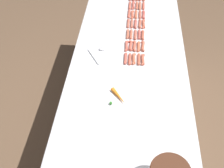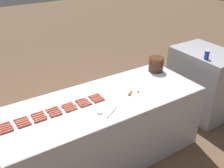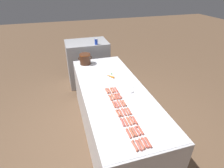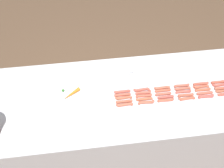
# 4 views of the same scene
# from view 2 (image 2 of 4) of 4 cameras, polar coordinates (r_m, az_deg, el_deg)

# --- Properties ---
(ground_plane) EXTENTS (20.00, 20.00, 0.00)m
(ground_plane) POSITION_cam_2_polar(r_m,az_deg,el_deg) (3.60, -1.86, -15.23)
(ground_plane) COLOR brown
(griddle_counter) EXTENTS (0.93, 2.45, 0.87)m
(griddle_counter) POSITION_cam_2_polar(r_m,az_deg,el_deg) (3.31, -1.98, -9.75)
(griddle_counter) COLOR #BCBCC1
(griddle_counter) RESTS_ON ground_plane
(back_cabinet) EXTENTS (0.96, 0.68, 1.04)m
(back_cabinet) POSITION_cam_2_polar(r_m,az_deg,el_deg) (4.41, 18.93, 0.34)
(back_cabinet) COLOR #A0A0A4
(back_cabinet) RESTS_ON ground_plane
(hot_dog_0) EXTENTS (0.03, 0.14, 0.02)m
(hot_dog_0) POSITION_cam_2_polar(r_m,az_deg,el_deg) (2.87, -22.51, -7.99)
(hot_dog_0) COLOR #B25844
(hot_dog_0) RESTS_ON griddle_counter
(hot_dog_1) EXTENTS (0.02, 0.14, 0.02)m
(hot_dog_1) POSITION_cam_2_polar(r_m,az_deg,el_deg) (2.88, -19.20, -7.06)
(hot_dog_1) COLOR #BC503E
(hot_dog_1) RESTS_ON griddle_counter
(hot_dog_2) EXTENTS (0.03, 0.14, 0.02)m
(hot_dog_2) POSITION_cam_2_polar(r_m,az_deg,el_deg) (2.91, -15.95, -6.08)
(hot_dog_2) COLOR #BF4F45
(hot_dog_2) RESTS_ON griddle_counter
(hot_dog_3) EXTENTS (0.03, 0.14, 0.02)m
(hot_dog_3) POSITION_cam_2_polar(r_m,az_deg,el_deg) (2.95, -12.91, -5.17)
(hot_dog_3) COLOR #B9563F
(hot_dog_3) RESTS_ON griddle_counter
(hot_dog_4) EXTENTS (0.03, 0.14, 0.02)m
(hot_dog_4) POSITION_cam_2_polar(r_m,az_deg,el_deg) (3.00, -9.70, -4.26)
(hot_dog_4) COLOR #B8553E
(hot_dog_4) RESTS_ON griddle_counter
(hot_dog_5) EXTENTS (0.03, 0.14, 0.02)m
(hot_dog_5) POSITION_cam_2_polar(r_m,az_deg,el_deg) (3.05, -6.91, -3.37)
(hot_dog_5) COLOR #B45740
(hot_dog_5) RESTS_ON griddle_counter
(hot_dog_6) EXTENTS (0.03, 0.14, 0.02)m
(hot_dog_6) POSITION_cam_2_polar(r_m,az_deg,el_deg) (3.12, -3.99, -2.44)
(hot_dog_6) COLOR #BC5942
(hot_dog_6) RESTS_ON griddle_counter
(hot_dog_7) EXTENTS (0.03, 0.14, 0.02)m
(hot_dog_7) POSITION_cam_2_polar(r_m,az_deg,el_deg) (2.83, -22.37, -8.40)
(hot_dog_7) COLOR #BC5546
(hot_dog_7) RESTS_ON griddle_counter
(hot_dog_8) EXTENTS (0.03, 0.14, 0.02)m
(hot_dog_8) POSITION_cam_2_polar(r_m,az_deg,el_deg) (2.85, -18.92, -7.41)
(hot_dog_8) COLOR #B35C41
(hot_dog_8) RESTS_ON griddle_counter
(hot_dog_9) EXTENTS (0.02, 0.14, 0.02)m
(hot_dog_9) POSITION_cam_2_polar(r_m,az_deg,el_deg) (2.89, -15.75, -6.43)
(hot_dog_9) COLOR #BA5743
(hot_dog_9) RESTS_ON griddle_counter
(hot_dog_10) EXTENTS (0.03, 0.14, 0.02)m
(hot_dog_10) POSITION_cam_2_polar(r_m,az_deg,el_deg) (2.92, -12.68, -5.50)
(hot_dog_10) COLOR #B1553F
(hot_dog_10) RESTS_ON griddle_counter
(hot_dog_11) EXTENTS (0.02, 0.14, 0.02)m
(hot_dog_11) POSITION_cam_2_polar(r_m,az_deg,el_deg) (2.97, -9.60, -4.58)
(hot_dog_11) COLOR #B45045
(hot_dog_11) RESTS_ON griddle_counter
(hot_dog_12) EXTENTS (0.03, 0.14, 0.02)m
(hot_dog_12) POSITION_cam_2_polar(r_m,az_deg,el_deg) (3.03, -6.46, -3.64)
(hot_dog_12) COLOR #BD5E3F
(hot_dog_12) RESTS_ON griddle_counter
(hot_dog_13) EXTENTS (0.03, 0.14, 0.02)m
(hot_dog_13) POSITION_cam_2_polar(r_m,az_deg,el_deg) (3.10, -3.71, -2.72)
(hot_dog_13) COLOR #B3553E
(hot_dog_13) RESTS_ON griddle_counter
(hot_dog_14) EXTENTS (0.03, 0.14, 0.02)m
(hot_dog_14) POSITION_cam_2_polar(r_m,az_deg,el_deg) (2.81, -22.13, -8.74)
(hot_dog_14) COLOR #B45640
(hot_dog_14) RESTS_ON griddle_counter
(hot_dog_15) EXTENTS (0.03, 0.14, 0.02)m
(hot_dog_15) POSITION_cam_2_polar(r_m,az_deg,el_deg) (2.83, -18.77, -7.73)
(hot_dog_15) COLOR #B65741
(hot_dog_15) RESTS_ON griddle_counter
(hot_dog_16) EXTENTS (0.03, 0.14, 0.02)m
(hot_dog_16) POSITION_cam_2_polar(r_m,az_deg,el_deg) (2.85, -15.45, -6.81)
(hot_dog_16) COLOR #BC5A3E
(hot_dog_16) RESTS_ON griddle_counter
(hot_dog_17) EXTENTS (0.03, 0.14, 0.02)m
(hot_dog_17) POSITION_cam_2_polar(r_m,az_deg,el_deg) (2.89, -12.26, -5.85)
(hot_dog_17) COLOR #BC5447
(hot_dog_17) RESTS_ON griddle_counter
(hot_dog_18) EXTENTS (0.03, 0.14, 0.02)m
(hot_dog_18) POSITION_cam_2_polar(r_m,az_deg,el_deg) (2.94, -9.12, -4.84)
(hot_dog_18) COLOR #B75844
(hot_dog_18) RESTS_ON griddle_counter
(hot_dog_19) EXTENTS (0.03, 0.14, 0.02)m
(hot_dog_19) POSITION_cam_2_polar(r_m,az_deg,el_deg) (3.00, -6.22, -3.96)
(hot_dog_19) COLOR #BF5641
(hot_dog_19) RESTS_ON griddle_counter
(hot_dog_20) EXTENTS (0.03, 0.14, 0.02)m
(hot_dog_20) POSITION_cam_2_polar(r_m,az_deg,el_deg) (3.06, -3.38, -3.06)
(hot_dog_20) COLOR #BA5D41
(hot_dog_20) RESTS_ON griddle_counter
(hot_dog_21) EXTENTS (0.03, 0.14, 0.02)m
(hot_dog_21) POSITION_cam_2_polar(r_m,az_deg,el_deg) (2.78, -21.88, -9.12)
(hot_dog_21) COLOR #BE5041
(hot_dog_21) RESTS_ON griddle_counter
(hot_dog_22) EXTENTS (0.03, 0.14, 0.02)m
(hot_dog_22) POSITION_cam_2_polar(r_m,az_deg,el_deg) (2.80, -18.53, -8.12)
(hot_dog_22) COLOR #B95244
(hot_dog_22) RESTS_ON griddle_counter
(hot_dog_23) EXTENTS (0.03, 0.14, 0.02)m
(hot_dog_23) POSITION_cam_2_polar(r_m,az_deg,el_deg) (2.83, -15.15, -7.15)
(hot_dog_23) COLOR #BE5941
(hot_dog_23) RESTS_ON griddle_counter
(hot_dog_24) EXTENTS (0.03, 0.14, 0.02)m
(hot_dog_24) POSITION_cam_2_polar(r_m,az_deg,el_deg) (2.86, -12.08, -6.22)
(hot_dog_24) COLOR #B25A46
(hot_dog_24) RESTS_ON griddle_counter
(hot_dog_25) EXTENTS (0.02, 0.14, 0.02)m
(hot_dog_25) POSITION_cam_2_polar(r_m,az_deg,el_deg) (2.91, -8.91, -5.23)
(hot_dog_25) COLOR #BA563F
(hot_dog_25) RESTS_ON griddle_counter
(hot_dog_26) EXTENTS (0.03, 0.14, 0.02)m
(hot_dog_26) POSITION_cam_2_polar(r_m,az_deg,el_deg) (2.97, -5.99, -4.27)
(hot_dog_26) COLOR #BA5342
(hot_dog_26) RESTS_ON griddle_counter
(hot_dog_27) EXTENTS (0.02, 0.14, 0.02)m
(hot_dog_27) POSITION_cam_2_polar(r_m,az_deg,el_deg) (3.04, -2.98, -3.31)
(hot_dog_27) COLOR #B9533E
(hot_dog_27) RESTS_ON griddle_counter
(hot_dog_28) EXTENTS (0.03, 0.14, 0.02)m
(hot_dog_28) POSITION_cam_2_polar(r_m,az_deg,el_deg) (2.75, -21.79, -9.54)
(hot_dog_28) COLOR #B64F3E
(hot_dog_28) RESTS_ON griddle_counter
(hot_dog_29) EXTENTS (0.02, 0.14, 0.02)m
(hot_dog_29) POSITION_cam_2_polar(r_m,az_deg,el_deg) (2.77, -18.30, -8.50)
(hot_dog_29) COLOR #BB503D
(hot_dog_29) RESTS_ON griddle_counter
(hot_dog_30) EXTENTS (0.03, 0.14, 0.02)m
(hot_dog_30) POSITION_cam_2_polar(r_m,az_deg,el_deg) (2.80, -15.13, -7.57)
(hot_dog_30) COLOR #BC503E
(hot_dog_30) RESTS_ON griddle_counter
(hot_dog_31) EXTENTS (0.03, 0.14, 0.02)m
(hot_dog_31) POSITION_cam_2_polar(r_m,az_deg,el_deg) (2.84, -11.85, -6.56)
(hot_dog_31) COLOR #B35743
(hot_dog_31) RESTS_ON griddle_counter
(hot_dog_32) EXTENTS (0.03, 0.14, 0.02)m
(hot_dog_32) POSITION_cam_2_polar(r_m,az_deg,el_deg) (2.89, -8.68, -5.53)
(hot_dog_32) COLOR #B45C45
(hot_dog_32) RESTS_ON griddle_counter
(hot_dog_33) EXTENTS (0.03, 0.14, 0.02)m
(hot_dog_33) POSITION_cam_2_polar(r_m,az_deg,el_deg) (2.95, -5.52, -4.54)
(hot_dog_33) COLOR #B65243
(hot_dog_33) RESTS_ON griddle_counter
(hot_dog_34) EXTENTS (0.03, 0.14, 0.02)m
(hot_dog_34) POSITION_cam_2_polar(r_m,az_deg,el_deg) (3.01, -2.72, -3.62)
(hot_dog_34) COLOR #BB5041
(hot_dog_34) RESTS_ON griddle_counter
(bean_pot) EXTENTS (0.26, 0.21, 0.20)m
(bean_pot) POSITION_cam_2_polar(r_m,az_deg,el_deg) (3.73, 9.50, 4.35)
(bean_pot) COLOR #472616
(bean_pot) RESTS_ON griddle_counter
(serving_spoon) EXTENTS (0.17, 0.25, 0.02)m
(serving_spoon) POSITION_cam_2_polar(r_m,az_deg,el_deg) (2.82, -1.85, -6.17)
(serving_spoon) COLOR #B7B7BC
(serving_spoon) RESTS_ON griddle_counter
(carrot) EXTENTS (0.13, 0.16, 0.03)m
(carrot) POSITION_cam_2_polar(r_m,az_deg,el_deg) (3.20, 4.24, -1.57)
(carrot) COLOR orange
(carrot) RESTS_ON griddle_counter
(soda_can) EXTENTS (0.07, 0.07, 0.13)m
(soda_can) POSITION_cam_2_polar(r_m,az_deg,el_deg) (3.89, 19.79, 5.93)
(soda_can) COLOR #1938B2
(soda_can) RESTS_ON back_cabinet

